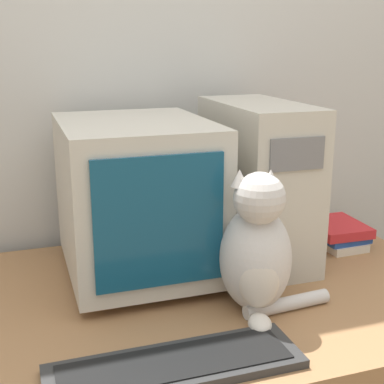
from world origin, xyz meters
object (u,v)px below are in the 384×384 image
object	(u,v)px
keyboard	(175,366)
pen	(99,360)
crt_monitor	(137,197)
book_stack	(336,233)
computer_tower	(257,182)
cat	(257,252)

from	to	relation	value
keyboard	pen	size ratio (longest dim) A/B	3.45
crt_monitor	book_stack	bearing A→B (deg)	0.63
keyboard	book_stack	distance (m)	0.82
computer_tower	keyboard	size ratio (longest dim) A/B	0.90
cat	pen	distance (m)	0.42
crt_monitor	computer_tower	bearing A→B (deg)	1.88
crt_monitor	book_stack	distance (m)	0.66
crt_monitor	computer_tower	size ratio (longest dim) A/B	1.06
book_stack	pen	distance (m)	0.90
cat	computer_tower	bearing A→B (deg)	83.65
computer_tower	crt_monitor	bearing A→B (deg)	-178.12
computer_tower	pen	xyz separation A→B (m)	(-0.53, -0.41, -0.22)
crt_monitor	keyboard	bearing A→B (deg)	-94.37
pen	computer_tower	bearing A→B (deg)	37.67
cat	pen	xyz separation A→B (m)	(-0.39, -0.10, -0.14)
computer_tower	cat	size ratio (longest dim) A/B	1.30
crt_monitor	book_stack	size ratio (longest dim) A/B	2.51
cat	book_stack	xyz separation A→B (m)	(0.42, 0.30, -0.11)
computer_tower	book_stack	distance (m)	0.33
keyboard	pen	bearing A→B (deg)	151.46
computer_tower	book_stack	bearing A→B (deg)	-0.97
keyboard	book_stack	xyz separation A→B (m)	(0.67, 0.48, 0.03)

